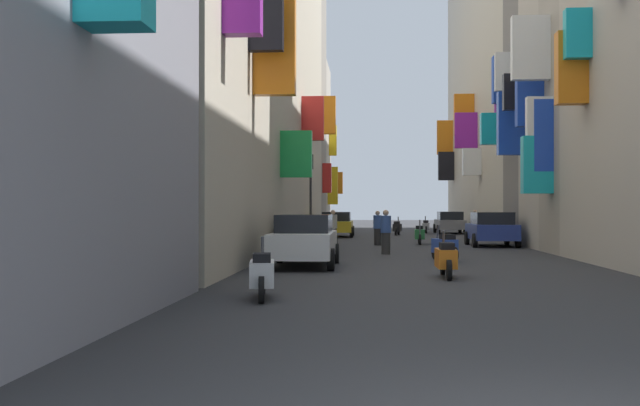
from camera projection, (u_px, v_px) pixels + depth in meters
ground_plane at (404, 244)px, 35.23m from camera, size 140.00×140.00×0.00m
building_left_mid_b at (229, 43)px, 34.87m from camera, size 7.24×37.51×18.46m
building_left_mid_c at (284, 105)px, 56.54m from camera, size 6.94×5.93×18.64m
building_left_far at (292, 147)px, 62.61m from camera, size 7.06×6.26×13.29m
building_right_mid_b at (601, 10)px, 31.71m from camera, size 7.17×4.11×19.80m
building_right_mid_c at (575, 40)px, 35.73m from camera, size 7.37×3.95×19.14m
building_right_far at (513, 86)px, 51.20m from camera, size 7.38×27.05×19.69m
parked_car_black at (308, 234)px, 27.45m from camera, size 2.02×4.05×1.41m
parked_car_yellow at (337, 224)px, 44.35m from camera, size 1.99×4.45×1.44m
parked_car_grey at (450, 222)px, 49.87m from camera, size 1.86×4.42×1.43m
parked_car_blue at (492, 228)px, 33.44m from camera, size 1.98×4.05×1.48m
parked_car_white at (304, 239)px, 21.76m from camera, size 1.87×4.16×1.48m
scooter_green at (419, 234)px, 35.13m from camera, size 0.47×1.77×1.13m
scooter_blue at (445, 246)px, 24.09m from camera, size 0.77×1.80×1.13m
scooter_black at (397, 228)px, 46.83m from camera, size 0.61×1.77×1.13m
scooter_white at (262, 274)px, 14.09m from camera, size 0.59×1.97×1.13m
scooter_orange at (446, 258)px, 18.32m from camera, size 0.45×1.98×1.13m
scooter_silver at (426, 226)px, 50.64m from camera, size 0.47×1.88×1.13m
pedestrian_crossing at (386, 232)px, 27.54m from camera, size 0.50×0.50×1.60m
pedestrian_near_left at (333, 228)px, 33.75m from camera, size 0.41×0.41×1.59m
pedestrian_near_right at (475, 225)px, 40.40m from camera, size 0.50×0.50×1.57m
pedestrian_mid_street at (378, 228)px, 34.18m from camera, size 0.40×0.40×1.55m
traffic_light_near_corner at (311, 182)px, 38.78m from camera, size 0.26×0.34×4.40m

